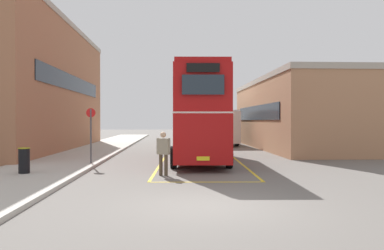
% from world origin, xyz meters
% --- Properties ---
extents(ground_plane, '(135.60, 135.60, 0.00)m').
position_xyz_m(ground_plane, '(0.00, 14.40, 0.00)').
color(ground_plane, '#66605B').
extents(sidewalk_left, '(4.00, 57.60, 0.14)m').
position_xyz_m(sidewalk_left, '(-6.50, 16.80, 0.07)').
color(sidewalk_left, '#B2ADA3').
rests_on(sidewalk_left, ground).
extents(brick_building_left, '(6.86, 20.36, 9.12)m').
position_xyz_m(brick_building_left, '(-11.47, 18.29, 4.56)').
color(brick_building_left, '#9E6647').
rests_on(brick_building_left, ground).
extents(depot_building_right, '(8.29, 17.89, 5.36)m').
position_xyz_m(depot_building_right, '(9.58, 19.86, 2.68)').
color(depot_building_right, '#AD7A56').
rests_on(depot_building_right, ground).
extents(double_decker_bus, '(3.07, 10.22, 4.75)m').
position_xyz_m(double_decker_bus, '(0.48, 10.75, 2.51)').
color(double_decker_bus, black).
rests_on(double_decker_bus, ground).
extents(single_deck_bus, '(3.03, 9.05, 3.02)m').
position_xyz_m(single_deck_bus, '(3.07, 25.06, 1.64)').
color(single_deck_bus, black).
rests_on(single_deck_bus, ground).
extents(pedestrian_boarding, '(0.54, 0.38, 1.72)m').
position_xyz_m(pedestrian_boarding, '(-1.30, 5.34, 1.00)').
color(pedestrian_boarding, '#473828').
rests_on(pedestrian_boarding, ground).
extents(litter_bin, '(0.44, 0.44, 0.98)m').
position_xyz_m(litter_bin, '(-6.61, 5.26, 0.63)').
color(litter_bin, black).
rests_on(litter_bin, sidewalk_left).
extents(bus_stop_sign, '(0.44, 0.08, 2.61)m').
position_xyz_m(bus_stop_sign, '(-4.85, 8.83, 1.71)').
color(bus_stop_sign, '#4C4C51').
rests_on(bus_stop_sign, sidewalk_left).
extents(bay_marking_yellow, '(4.62, 12.29, 0.01)m').
position_xyz_m(bay_marking_yellow, '(0.44, 8.85, 0.00)').
color(bay_marking_yellow, gold).
rests_on(bay_marking_yellow, ground).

